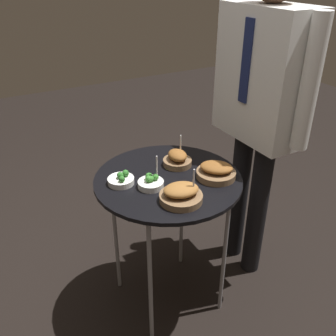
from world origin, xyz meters
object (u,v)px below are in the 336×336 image
(serving_cart, at_px, (168,188))
(bowl_roast_far_rim, at_px, (177,159))
(waiter_figure, at_px, (262,92))
(bowl_broccoli_front_left, at_px, (151,183))
(bowl_roast_front_right, at_px, (181,194))
(bowl_roast_center, at_px, (216,171))
(bowl_broccoli_back_left, at_px, (121,180))

(serving_cart, xyz_separation_m, bowl_roast_far_rim, (-0.08, 0.10, 0.09))
(bowl_roast_far_rim, relative_size, waiter_figure, 0.08)
(bowl_broccoli_front_left, bearing_deg, bowl_roast_front_right, 20.66)
(bowl_roast_far_rim, xyz_separation_m, waiter_figure, (0.04, 0.44, 0.27))
(bowl_roast_front_right, bearing_deg, bowl_roast_far_rim, 152.31)
(bowl_broccoli_front_left, relative_size, waiter_figure, 0.08)
(bowl_roast_center, height_order, bowl_roast_front_right, bowl_roast_front_right)
(bowl_roast_center, distance_m, waiter_figure, 0.47)
(bowl_broccoli_back_left, distance_m, bowl_roast_front_right, 0.29)
(bowl_broccoli_front_left, xyz_separation_m, bowl_roast_center, (0.07, 0.30, 0.01))
(waiter_figure, bearing_deg, bowl_roast_center, -68.08)
(bowl_roast_far_rim, bearing_deg, bowl_roast_front_right, -27.69)
(bowl_broccoli_front_left, distance_m, bowl_roast_center, 0.30)
(bowl_broccoli_front_left, xyz_separation_m, waiter_figure, (-0.07, 0.64, 0.29))
(bowl_roast_far_rim, distance_m, bowl_roast_front_right, 0.30)
(bowl_roast_center, xyz_separation_m, waiter_figure, (-0.14, 0.35, 0.28))
(serving_cart, height_order, bowl_broccoli_back_left, bowl_broccoli_back_left)
(bowl_roast_far_rim, relative_size, bowl_roast_center, 0.77)
(waiter_figure, bearing_deg, bowl_broccoli_front_left, -83.78)
(waiter_figure, bearing_deg, bowl_broccoli_back_left, -91.39)
(bowl_roast_far_rim, xyz_separation_m, bowl_roast_front_right, (0.27, -0.14, -0.00))
(serving_cart, relative_size, bowl_broccoli_back_left, 6.49)
(bowl_broccoli_back_left, distance_m, waiter_figure, 0.80)
(bowl_broccoli_front_left, bearing_deg, bowl_broccoli_back_left, -130.93)
(serving_cart, xyz_separation_m, bowl_roast_center, (0.10, 0.19, 0.09))
(bowl_broccoli_front_left, bearing_deg, bowl_roast_center, 76.59)
(bowl_broccoli_back_left, bearing_deg, serving_cart, 74.40)
(bowl_roast_far_rim, height_order, bowl_roast_center, bowl_roast_far_rim)
(serving_cart, bearing_deg, bowl_broccoli_back_left, -105.60)
(bowl_roast_center, bearing_deg, serving_cart, -117.83)
(bowl_broccoli_back_left, height_order, waiter_figure, waiter_figure)
(serving_cart, height_order, bowl_roast_front_right, bowl_roast_front_right)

